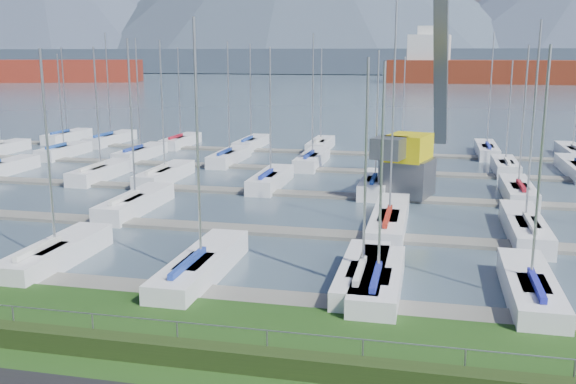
# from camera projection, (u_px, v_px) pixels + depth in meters

# --- Properties ---
(water) EXTENTS (800.00, 540.00, 0.20)m
(water) POSITION_uv_depth(u_px,v_px,m) (416.00, 78.00, 268.80)
(water) COLOR #455665
(hedge) EXTENTS (80.00, 0.70, 0.70)m
(hedge) POSITION_uv_depth(u_px,v_px,m) (203.00, 355.00, 20.22)
(hedge) COLOR #233413
(hedge) RESTS_ON grass
(fence) EXTENTS (80.00, 0.04, 0.04)m
(fence) POSITION_uv_depth(u_px,v_px,m) (206.00, 325.00, 20.42)
(fence) COLOR gray
(fence) RESTS_ON grass
(foothill) EXTENTS (900.00, 80.00, 12.00)m
(foothill) POSITION_uv_depth(u_px,v_px,m) (420.00, 61.00, 334.23)
(foothill) COLOR #3E4B5B
(foothill) RESTS_ON water
(docks) EXTENTS (90.00, 41.60, 0.25)m
(docks) POSITION_uv_depth(u_px,v_px,m) (331.00, 196.00, 45.53)
(docks) COLOR slate
(docks) RESTS_ON water
(crane) EXTENTS (5.29, 13.46, 22.35)m
(crane) POSITION_uv_depth(u_px,v_px,m) (417.00, 117.00, 45.06)
(crane) COLOR #57585F
(crane) RESTS_ON water
(cargo_ship_west) EXTENTS (83.45, 41.79, 21.50)m
(cargo_ship_west) POSITION_uv_depth(u_px,v_px,m) (12.00, 71.00, 229.81)
(cargo_ship_west) COLOR maroon
(cargo_ship_west) RESTS_ON water
(cargo_ship_mid) EXTENTS (91.47, 23.46, 21.50)m
(cargo_ship_mid) POSITION_uv_depth(u_px,v_px,m) (510.00, 72.00, 217.81)
(cargo_ship_mid) COLOR maroon
(cargo_ship_mid) RESTS_ON water
(sailboat_fleet) EXTENTS (74.47, 49.60, 13.72)m
(sailboat_fleet) POSITION_uv_depth(u_px,v_px,m) (316.00, 113.00, 46.84)
(sailboat_fleet) COLOR silver
(sailboat_fleet) RESTS_ON water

